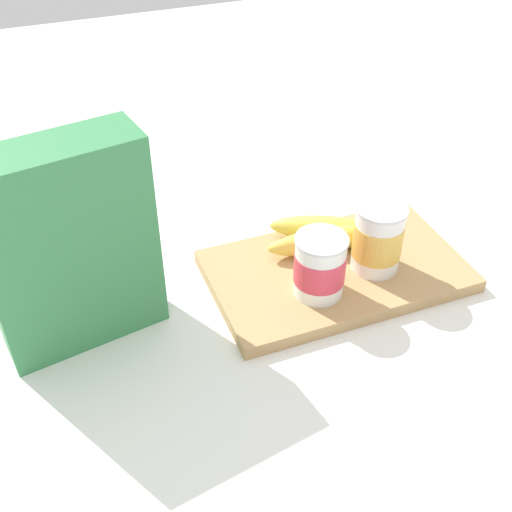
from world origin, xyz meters
The scene contains 6 objects.
ground_plane centered at (0.00, 0.00, 0.00)m, with size 2.40×2.40×0.00m, color white.
cutting_board centered at (0.00, 0.00, 0.01)m, with size 0.34×0.20×0.02m, color tan.
cereal_box centered at (0.34, -0.02, 0.13)m, with size 0.19×0.07×0.26m, color #38844C.
yogurt_cup_front centered at (-0.05, 0.02, 0.07)m, with size 0.07×0.07×0.10m.
yogurt_cup_back centered at (0.05, 0.04, 0.06)m, with size 0.07×0.07×0.08m.
banana_bunch centered at (-0.01, -0.05, 0.04)m, with size 0.17×0.10×0.04m.
Camera 1 is at (0.35, 0.59, 0.57)m, focal length 45.20 mm.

